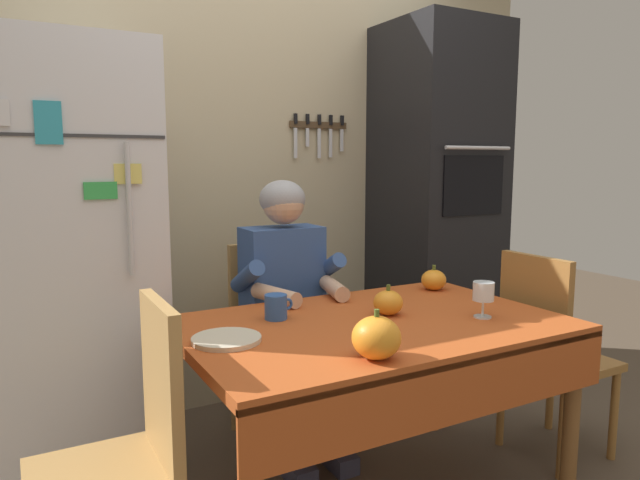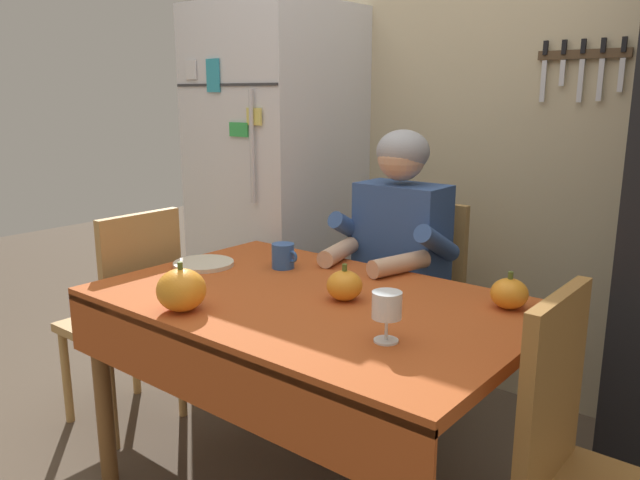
# 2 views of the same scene
# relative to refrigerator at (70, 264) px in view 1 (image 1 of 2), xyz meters

# --- Properties ---
(back_wall_assembly) EXTENTS (3.70, 0.13, 2.60)m
(back_wall_assembly) POSITION_rel_refrigerator_xyz_m (1.00, 0.39, 0.40)
(back_wall_assembly) COLOR #BCAD89
(back_wall_assembly) RESTS_ON ground
(refrigerator) EXTENTS (0.68, 0.71, 1.80)m
(refrigerator) POSITION_rel_refrigerator_xyz_m (0.00, 0.00, 0.00)
(refrigerator) COLOR silver
(refrigerator) RESTS_ON ground
(wall_oven) EXTENTS (0.60, 0.64, 2.10)m
(wall_oven) POSITION_rel_refrigerator_xyz_m (2.00, 0.04, 0.15)
(wall_oven) COLOR black
(wall_oven) RESTS_ON ground
(dining_table) EXTENTS (1.40, 0.90, 0.74)m
(dining_table) POSITION_rel_refrigerator_xyz_m (0.95, -0.88, -0.24)
(dining_table) COLOR brown
(dining_table) RESTS_ON ground
(chair_behind_person) EXTENTS (0.40, 0.40, 0.93)m
(chair_behind_person) POSITION_rel_refrigerator_xyz_m (0.88, -0.09, -0.39)
(chair_behind_person) COLOR tan
(chair_behind_person) RESTS_ON ground
(seated_person) EXTENTS (0.47, 0.55, 1.25)m
(seated_person) POSITION_rel_refrigerator_xyz_m (0.88, -0.28, -0.16)
(seated_person) COLOR #38384C
(seated_person) RESTS_ON ground
(chair_right_side) EXTENTS (0.40, 0.40, 0.93)m
(chair_right_side) POSITION_rel_refrigerator_xyz_m (1.85, -0.92, -0.39)
(chair_right_side) COLOR #9E6B33
(chair_right_side) RESTS_ON ground
(chair_left_side) EXTENTS (0.40, 0.40, 0.93)m
(chair_left_side) POSITION_rel_refrigerator_xyz_m (0.05, -0.95, -0.39)
(chair_left_side) COLOR tan
(chair_left_side) RESTS_ON ground
(coffee_mug) EXTENTS (0.11, 0.08, 0.09)m
(coffee_mug) POSITION_rel_refrigerator_xyz_m (0.65, -0.66, -0.11)
(coffee_mug) COLOR #2D569E
(coffee_mug) RESTS_ON dining_table
(wine_glass) EXTENTS (0.08, 0.08, 0.14)m
(wine_glass) POSITION_rel_refrigerator_xyz_m (1.34, -1.02, -0.06)
(wine_glass) COLOR white
(wine_glass) RESTS_ON dining_table
(pumpkin_large) EXTENTS (0.11, 0.11, 0.12)m
(pumpkin_large) POSITION_rel_refrigerator_xyz_m (1.05, -0.82, -0.11)
(pumpkin_large) COLOR orange
(pumpkin_large) RESTS_ON dining_table
(pumpkin_medium) EXTENTS (0.11, 0.11, 0.12)m
(pumpkin_medium) POSITION_rel_refrigerator_xyz_m (1.49, -0.56, -0.11)
(pumpkin_medium) COLOR orange
(pumpkin_medium) RESTS_ON dining_table
(pumpkin_small) EXTENTS (0.15, 0.15, 0.15)m
(pumpkin_small) POSITION_rel_refrigerator_xyz_m (0.73, -1.21, -0.09)
(pumpkin_small) COLOR orange
(pumpkin_small) RESTS_ON dining_table
(serving_tray) EXTENTS (0.23, 0.23, 0.02)m
(serving_tray) POSITION_rel_refrigerator_xyz_m (0.39, -0.83, -0.15)
(serving_tray) COLOR beige
(serving_tray) RESTS_ON dining_table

